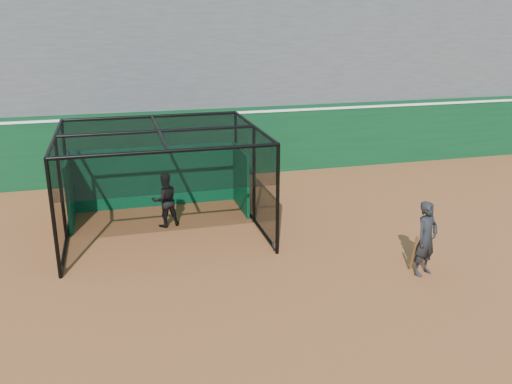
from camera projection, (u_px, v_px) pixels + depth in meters
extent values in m
plane|color=brown|center=(233.00, 282.00, 12.16)|extent=(120.00, 120.00, 0.00)
cube|color=#093619|center=(181.00, 144.00, 19.57)|extent=(50.00, 0.45, 2.50)
cube|color=white|center=(180.00, 114.00, 19.23)|extent=(50.00, 0.50, 0.08)
cube|color=#4C4C4F|center=(166.00, 61.00, 22.31)|extent=(50.00, 7.85, 7.75)
cube|color=#064527|center=(156.00, 177.00, 16.72)|extent=(5.04, 0.10, 1.90)
cylinder|color=black|center=(61.00, 270.00, 12.49)|extent=(0.08, 0.22, 0.22)
cylinder|color=black|center=(275.00, 246.00, 13.76)|extent=(0.08, 0.22, 0.22)
cylinder|color=black|center=(71.00, 210.00, 16.28)|extent=(0.08, 0.22, 0.22)
cylinder|color=black|center=(238.00, 196.00, 17.55)|extent=(0.08, 0.22, 0.22)
imported|color=black|center=(165.00, 200.00, 15.16)|extent=(0.85, 0.72, 1.54)
imported|color=black|center=(426.00, 239.00, 12.28)|extent=(0.75, 0.63, 1.75)
cylinder|color=#593819|center=(414.00, 252.00, 12.36)|extent=(0.15, 0.36, 0.93)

